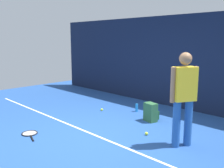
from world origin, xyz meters
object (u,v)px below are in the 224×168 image
Objects in this scene: backpack at (151,112)px; water_bottle at (137,108)px; tennis_player at (184,94)px; tennis_ball_by_fence at (102,110)px; tennis_ball_near_player at (146,134)px; tennis_racket at (30,134)px.

backpack is 0.83m from water_bottle.
tennis_player is 7.92× the size of water_bottle.
backpack is 1.49m from tennis_ball_by_fence.
backpack is 6.67× the size of tennis_ball_near_player.
tennis_player is 2.89m from tennis_ball_by_fence.
tennis_ball_by_fence reaches higher than tennis_racket.
tennis_ball_by_fence is 0.94m from water_bottle.
tennis_player reaches higher than water_bottle.
tennis_player is 1.63m from backpack.
tennis_racket is 2.21m from tennis_ball_by_fence.
tennis_racket is (-2.47, -1.71, -0.95)m from tennis_player.
water_bottle is (-0.74, 0.37, -0.10)m from backpack.
water_bottle is (-1.22, 1.15, 0.07)m from tennis_ball_near_player.
tennis_racket is 9.65× the size of tennis_ball_near_player.
tennis_ball_near_player is 2.01m from tennis_ball_by_fence.
tennis_ball_by_fence is at bearing -66.19° from tennis_racket.
tennis_player is at bearing 162.57° from backpack.
tennis_racket is at bearing -84.20° from tennis_ball_by_fence.
backpack is (1.23, 2.45, 0.20)m from tennis_racket.
tennis_player is 2.43m from water_bottle.
tennis_ball_near_player is 0.31× the size of water_bottle.
tennis_ball_by_fence is 0.31× the size of water_bottle.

